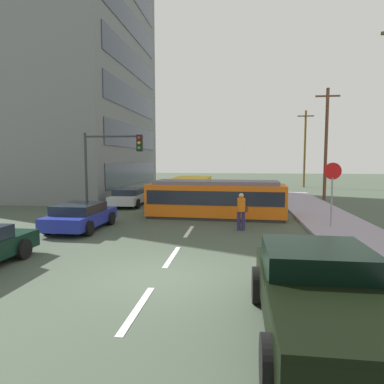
{
  "coord_description": "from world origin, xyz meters",
  "views": [
    {
      "loc": [
        2.06,
        -8.91,
        3.17
      ],
      "look_at": [
        -0.23,
        8.82,
        1.48
      ],
      "focal_mm": 32.53,
      "sensor_mm": 36.0,
      "label": 1
    }
  ],
  "objects_px": {
    "city_bus": "(191,189)",
    "utility_pole_far": "(305,148)",
    "parked_sedan_far": "(129,197)",
    "utility_pole_mid": "(326,142)",
    "pedestrian_crossing": "(241,209)",
    "traffic_light_mast": "(110,158)",
    "stop_sign": "(332,181)",
    "parked_sedan_mid": "(81,216)",
    "streetcar_tram": "(216,198)",
    "pickup_truck_parked": "(322,296)"
  },
  "relations": [
    {
      "from": "streetcar_tram",
      "to": "utility_pole_mid",
      "type": "distance_m",
      "value": 12.64
    },
    {
      "from": "city_bus",
      "to": "utility_pole_mid",
      "type": "distance_m",
      "value": 11.24
    },
    {
      "from": "city_bus",
      "to": "pedestrian_crossing",
      "type": "relative_size",
      "value": 3.45
    },
    {
      "from": "parked_sedan_far",
      "to": "utility_pole_far",
      "type": "distance_m",
      "value": 23.31
    },
    {
      "from": "pickup_truck_parked",
      "to": "traffic_light_mast",
      "type": "relative_size",
      "value": 1.11
    },
    {
      "from": "pickup_truck_parked",
      "to": "parked_sedan_mid",
      "type": "relative_size",
      "value": 1.21
    },
    {
      "from": "pedestrian_crossing",
      "to": "pickup_truck_parked",
      "type": "bearing_deg",
      "value": -82.22
    },
    {
      "from": "streetcar_tram",
      "to": "city_bus",
      "type": "relative_size",
      "value": 1.3
    },
    {
      "from": "pedestrian_crossing",
      "to": "utility_pole_mid",
      "type": "bearing_deg",
      "value": 62.46
    },
    {
      "from": "city_bus",
      "to": "traffic_light_mast",
      "type": "bearing_deg",
      "value": -115.05
    },
    {
      "from": "traffic_light_mast",
      "to": "city_bus",
      "type": "bearing_deg",
      "value": 64.95
    },
    {
      "from": "streetcar_tram",
      "to": "pedestrian_crossing",
      "type": "height_order",
      "value": "streetcar_tram"
    },
    {
      "from": "parked_sedan_mid",
      "to": "utility_pole_mid",
      "type": "bearing_deg",
      "value": 44.2
    },
    {
      "from": "city_bus",
      "to": "parked_sedan_far",
      "type": "height_order",
      "value": "city_bus"
    },
    {
      "from": "stop_sign",
      "to": "parked_sedan_far",
      "type": "bearing_deg",
      "value": 150.28
    },
    {
      "from": "utility_pole_mid",
      "to": "streetcar_tram",
      "type": "bearing_deg",
      "value": -130.46
    },
    {
      "from": "parked_sedan_far",
      "to": "stop_sign",
      "type": "height_order",
      "value": "stop_sign"
    },
    {
      "from": "parked_sedan_far",
      "to": "traffic_light_mast",
      "type": "bearing_deg",
      "value": -82.41
    },
    {
      "from": "pedestrian_crossing",
      "to": "utility_pole_mid",
      "type": "height_order",
      "value": "utility_pole_mid"
    },
    {
      "from": "pickup_truck_parked",
      "to": "parked_sedan_mid",
      "type": "height_order",
      "value": "pickup_truck_parked"
    },
    {
      "from": "utility_pole_mid",
      "to": "utility_pole_far",
      "type": "xyz_separation_m",
      "value": [
        0.71,
        12.34,
        -0.01
      ]
    },
    {
      "from": "streetcar_tram",
      "to": "traffic_light_mast",
      "type": "distance_m",
      "value": 6.03
    },
    {
      "from": "utility_pole_mid",
      "to": "parked_sedan_far",
      "type": "bearing_deg",
      "value": -159.32
    },
    {
      "from": "pedestrian_crossing",
      "to": "utility_pole_mid",
      "type": "xyz_separation_m",
      "value": [
        6.57,
        12.6,
        3.52
      ]
    },
    {
      "from": "city_bus",
      "to": "utility_pole_far",
      "type": "bearing_deg",
      "value": 56.41
    },
    {
      "from": "pedestrian_crossing",
      "to": "parked_sedan_far",
      "type": "xyz_separation_m",
      "value": [
        -7.46,
        7.3,
        -0.32
      ]
    },
    {
      "from": "streetcar_tram",
      "to": "utility_pole_far",
      "type": "relative_size",
      "value": 0.87
    },
    {
      "from": "pedestrian_crossing",
      "to": "parked_sedan_mid",
      "type": "distance_m",
      "value": 7.23
    },
    {
      "from": "streetcar_tram",
      "to": "pickup_truck_parked",
      "type": "bearing_deg",
      "value": -78.41
    },
    {
      "from": "parked_sedan_far",
      "to": "utility_pole_mid",
      "type": "bearing_deg",
      "value": 20.68
    },
    {
      "from": "parked_sedan_far",
      "to": "traffic_light_mast",
      "type": "distance_m",
      "value": 6.16
    },
    {
      "from": "city_bus",
      "to": "traffic_light_mast",
      "type": "height_order",
      "value": "traffic_light_mast"
    },
    {
      "from": "parked_sedan_mid",
      "to": "traffic_light_mast",
      "type": "relative_size",
      "value": 0.91
    },
    {
      "from": "traffic_light_mast",
      "to": "stop_sign",
      "type": "bearing_deg",
      "value": -5.47
    },
    {
      "from": "city_bus",
      "to": "pedestrian_crossing",
      "type": "distance_m",
      "value": 9.44
    },
    {
      "from": "utility_pole_far",
      "to": "parked_sedan_far",
      "type": "bearing_deg",
      "value": -129.89
    },
    {
      "from": "pickup_truck_parked",
      "to": "utility_pole_mid",
      "type": "bearing_deg",
      "value": 76.45
    },
    {
      "from": "parked_sedan_mid",
      "to": "utility_pole_far",
      "type": "distance_m",
      "value": 29.75
    },
    {
      "from": "city_bus",
      "to": "utility_pole_far",
      "type": "distance_m",
      "value": 19.68
    },
    {
      "from": "utility_pole_far",
      "to": "pickup_truck_parked",
      "type": "bearing_deg",
      "value": -99.93
    },
    {
      "from": "pedestrian_crossing",
      "to": "city_bus",
      "type": "bearing_deg",
      "value": 111.4
    },
    {
      "from": "stop_sign",
      "to": "utility_pole_far",
      "type": "bearing_deg",
      "value": 82.35
    },
    {
      "from": "pickup_truck_parked",
      "to": "utility_pole_far",
      "type": "xyz_separation_m",
      "value": [
        6.0,
        34.31,
        3.65
      ]
    },
    {
      "from": "streetcar_tram",
      "to": "utility_pole_far",
      "type": "distance_m",
      "value": 23.5
    },
    {
      "from": "parked_sedan_mid",
      "to": "parked_sedan_far",
      "type": "relative_size",
      "value": 0.94
    },
    {
      "from": "utility_pole_far",
      "to": "parked_sedan_mid",
      "type": "bearing_deg",
      "value": -119.35
    },
    {
      "from": "parked_sedan_mid",
      "to": "stop_sign",
      "type": "relative_size",
      "value": 1.43
    },
    {
      "from": "city_bus",
      "to": "parked_sedan_mid",
      "type": "xyz_separation_m",
      "value": [
        -3.73,
        -9.56,
        -0.44
      ]
    },
    {
      "from": "parked_sedan_far",
      "to": "stop_sign",
      "type": "relative_size",
      "value": 1.53
    },
    {
      "from": "parked_sedan_mid",
      "to": "pedestrian_crossing",
      "type": "bearing_deg",
      "value": 6.14
    }
  ]
}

